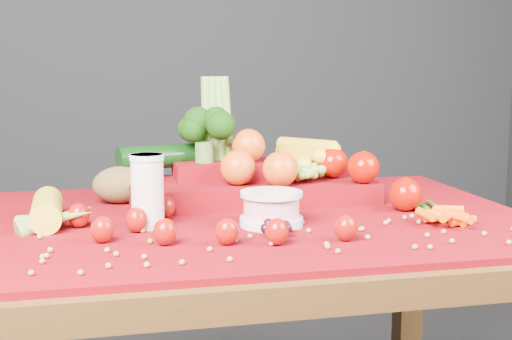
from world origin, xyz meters
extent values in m
cube|color=black|center=(0.00, 1.50, 1.25)|extent=(3.00, 0.02, 2.50)
cube|color=#3A210D|center=(0.00, 0.00, 0.72)|extent=(1.10, 0.80, 0.05)
cube|color=#3A210D|center=(0.48, 0.33, 0.35)|extent=(0.06, 0.06, 0.70)
cube|color=#74030B|center=(0.00, 0.00, 0.76)|extent=(1.05, 0.75, 0.01)
cylinder|color=beige|center=(-0.22, -0.05, 0.83)|extent=(0.06, 0.06, 0.13)
cylinder|color=silver|center=(-0.22, -0.05, 0.89)|extent=(0.06, 0.06, 0.01)
cylinder|color=silver|center=(0.01, -0.08, 0.77)|extent=(0.12, 0.12, 0.02)
cylinder|color=pink|center=(0.01, -0.08, 0.80)|extent=(0.10, 0.10, 0.05)
cylinder|color=silver|center=(0.01, -0.08, 0.82)|extent=(0.11, 0.11, 0.01)
ellipsoid|color=#9A1A08|center=(-0.24, -0.08, 0.78)|extent=(0.04, 0.04, 0.05)
cone|color=#124D0D|center=(-0.24, -0.08, 0.81)|extent=(0.03, 0.03, 0.01)
ellipsoid|color=#9A1A08|center=(-0.30, -0.14, 0.78)|extent=(0.04, 0.04, 0.05)
cone|color=#124D0D|center=(-0.30, -0.14, 0.81)|extent=(0.03, 0.03, 0.01)
ellipsoid|color=#9A1A08|center=(-0.20, -0.18, 0.78)|extent=(0.04, 0.04, 0.05)
cone|color=#124D0D|center=(-0.20, -0.18, 0.81)|extent=(0.03, 0.03, 0.01)
ellipsoid|color=#9A1A08|center=(-0.10, -0.20, 0.78)|extent=(0.04, 0.04, 0.05)
cone|color=#124D0D|center=(-0.10, -0.20, 0.81)|extent=(0.03, 0.03, 0.01)
ellipsoid|color=#9A1A08|center=(-0.02, -0.22, 0.78)|extent=(0.04, 0.04, 0.05)
cone|color=#124D0D|center=(-0.02, -0.22, 0.81)|extent=(0.03, 0.03, 0.01)
ellipsoid|color=#9A1A08|center=(0.10, -0.22, 0.78)|extent=(0.04, 0.04, 0.05)
cone|color=#124D0D|center=(0.10, -0.22, 0.81)|extent=(0.03, 0.03, 0.01)
ellipsoid|color=#9A1A08|center=(-0.18, 0.02, 0.78)|extent=(0.04, 0.04, 0.05)
cone|color=#124D0D|center=(-0.18, 0.02, 0.81)|extent=(0.03, 0.03, 0.01)
ellipsoid|color=#9A1A08|center=(-0.34, -0.02, 0.78)|extent=(0.04, 0.04, 0.05)
cone|color=#124D0D|center=(-0.34, -0.02, 0.81)|extent=(0.03, 0.03, 0.01)
cylinder|color=yellow|center=(-0.40, 0.02, 0.79)|extent=(0.06, 0.18, 0.06)
ellipsoid|color=brown|center=(-0.26, 0.19, 0.80)|extent=(0.12, 0.08, 0.08)
cube|color=#74030B|center=(0.02, 0.15, 0.78)|extent=(0.52, 0.22, 0.04)
cube|color=#74030B|center=(0.00, 0.20, 0.82)|extent=(0.28, 0.12, 0.03)
sphere|color=#9D0300|center=(0.24, 0.06, 0.84)|extent=(0.07, 0.07, 0.07)
sphere|color=#9D0300|center=(0.30, -0.02, 0.80)|extent=(0.07, 0.07, 0.07)
sphere|color=#9D0300|center=(0.20, 0.14, 0.84)|extent=(0.07, 0.07, 0.07)
sphere|color=red|center=(-0.02, 0.10, 0.84)|extent=(0.07, 0.07, 0.07)
sphere|color=red|center=(0.06, 0.06, 0.84)|extent=(0.07, 0.07, 0.07)
sphere|color=red|center=(0.02, 0.18, 0.88)|extent=(0.07, 0.07, 0.07)
cylinder|color=gold|center=(0.11, 0.22, 0.82)|extent=(0.06, 0.18, 0.04)
cylinder|color=gold|center=(0.13, 0.22, 0.84)|extent=(0.04, 0.18, 0.04)
cylinder|color=gold|center=(0.15, 0.22, 0.85)|extent=(0.08, 0.18, 0.04)
cylinder|color=gold|center=(0.17, 0.22, 0.87)|extent=(0.11, 0.17, 0.04)
cylinder|color=#3F662D|center=(-0.07, 0.20, 0.86)|extent=(0.04, 0.04, 0.04)
cylinder|color=olive|center=(-0.06, 0.24, 0.92)|extent=(0.03, 0.06, 0.22)
cylinder|color=olive|center=(-0.05, 0.24, 0.92)|extent=(0.02, 0.06, 0.22)
cylinder|color=olive|center=(-0.03, 0.24, 0.92)|extent=(0.02, 0.06, 0.22)
cylinder|color=olive|center=(-0.02, 0.24, 0.92)|extent=(0.03, 0.06, 0.22)
cylinder|color=black|center=(-0.14, 0.24, 0.85)|extent=(0.25, 0.12, 0.05)
camera|label=1|loc=(-0.31, -1.32, 1.07)|focal=50.00mm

